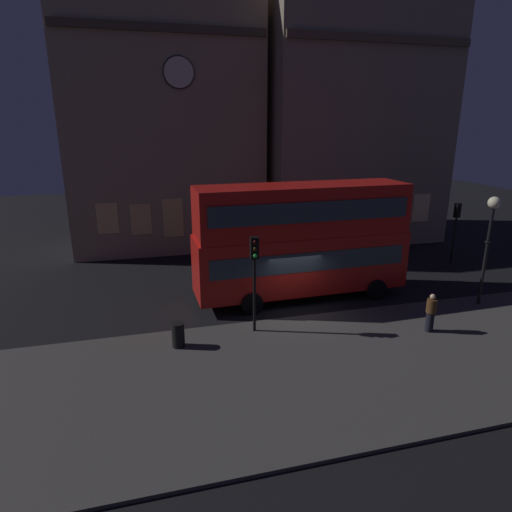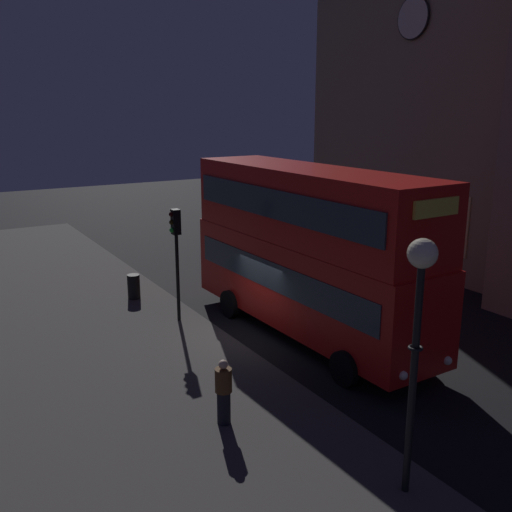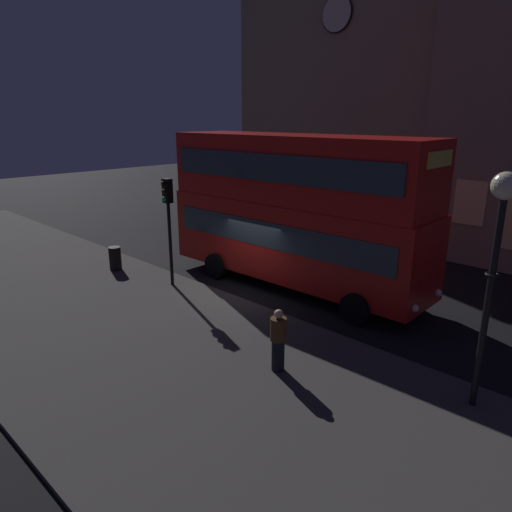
{
  "view_description": "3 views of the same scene",
  "coord_description": "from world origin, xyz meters",
  "px_view_note": "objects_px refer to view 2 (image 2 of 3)",
  "views": [
    {
      "loc": [
        -6.38,
        -17.0,
        8.16
      ],
      "look_at": [
        -1.56,
        1.3,
        2.4
      ],
      "focal_mm": 30.53,
      "sensor_mm": 36.0,
      "label": 1
    },
    {
      "loc": [
        15.34,
        -8.98,
        7.35
      ],
      "look_at": [
        -1.46,
        1.09,
        2.29
      ],
      "focal_mm": 40.69,
      "sensor_mm": 36.0,
      "label": 2
    },
    {
      "loc": [
        11.16,
        -11.07,
        6.14
      ],
      "look_at": [
        0.27,
        0.24,
        1.4
      ],
      "focal_mm": 32.79,
      "sensor_mm": 36.0,
      "label": 3
    }
  ],
  "objects_px": {
    "traffic_light_near_kerb": "(176,241)",
    "street_lamp": "(419,304)",
    "litter_bin": "(134,287)",
    "pedestrian": "(224,392)",
    "double_decker_bus": "(308,245)"
  },
  "relations": [
    {
      "from": "street_lamp",
      "to": "litter_bin",
      "type": "height_order",
      "value": "street_lamp"
    },
    {
      "from": "double_decker_bus",
      "to": "street_lamp",
      "type": "xyz_separation_m",
      "value": [
        7.69,
        -3.15,
        0.89
      ]
    },
    {
      "from": "street_lamp",
      "to": "pedestrian",
      "type": "height_order",
      "value": "street_lamp"
    },
    {
      "from": "double_decker_bus",
      "to": "traffic_light_near_kerb",
      "type": "height_order",
      "value": "double_decker_bus"
    },
    {
      "from": "traffic_light_near_kerb",
      "to": "street_lamp",
      "type": "xyz_separation_m",
      "value": [
        10.82,
        0.04,
        1.01
      ]
    },
    {
      "from": "pedestrian",
      "to": "litter_bin",
      "type": "height_order",
      "value": "pedestrian"
    },
    {
      "from": "traffic_light_near_kerb",
      "to": "street_lamp",
      "type": "bearing_deg",
      "value": 2.2
    },
    {
      "from": "traffic_light_near_kerb",
      "to": "litter_bin",
      "type": "relative_size",
      "value": 4.12
    },
    {
      "from": "traffic_light_near_kerb",
      "to": "pedestrian",
      "type": "bearing_deg",
      "value": -12.97
    },
    {
      "from": "traffic_light_near_kerb",
      "to": "street_lamp",
      "type": "relative_size",
      "value": 0.78
    },
    {
      "from": "traffic_light_near_kerb",
      "to": "litter_bin",
      "type": "distance_m",
      "value": 3.91
    },
    {
      "from": "traffic_light_near_kerb",
      "to": "litter_bin",
      "type": "xyz_separation_m",
      "value": [
        -3.09,
        -0.52,
        -2.34
      ]
    },
    {
      "from": "traffic_light_near_kerb",
      "to": "litter_bin",
      "type": "bearing_deg",
      "value": -168.48
    },
    {
      "from": "pedestrian",
      "to": "traffic_light_near_kerb",
      "type": "bearing_deg",
      "value": -132.92
    },
    {
      "from": "double_decker_bus",
      "to": "litter_bin",
      "type": "height_order",
      "value": "double_decker_bus"
    }
  ]
}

